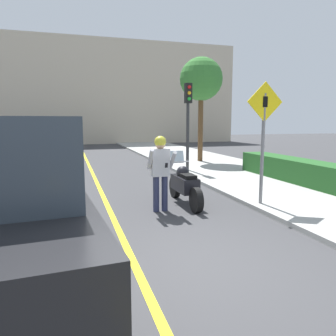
# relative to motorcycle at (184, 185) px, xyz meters

# --- Properties ---
(ground_plane) EXTENTS (80.00, 80.00, 0.00)m
(ground_plane) POSITION_rel_motorcycle_xyz_m (-1.24, -3.36, -0.49)
(ground_plane) COLOR #38383A
(sidewalk_curb) EXTENTS (4.40, 44.00, 0.10)m
(sidewalk_curb) POSITION_rel_motorcycle_xyz_m (3.56, 0.64, -0.44)
(sidewalk_curb) COLOR #9E9E99
(sidewalk_curb) RESTS_ON ground
(road_center_line) EXTENTS (0.12, 36.00, 0.01)m
(road_center_line) POSITION_rel_motorcycle_xyz_m (-1.84, 2.64, -0.49)
(road_center_line) COLOR yellow
(road_center_line) RESTS_ON ground
(building_backdrop) EXTENTS (28.00, 1.20, 9.15)m
(building_backdrop) POSITION_rel_motorcycle_xyz_m (-1.24, 22.64, 4.08)
(building_backdrop) COLOR beige
(building_backdrop) RESTS_ON ground
(motorcycle) EXTENTS (0.62, 2.12, 1.27)m
(motorcycle) POSITION_rel_motorcycle_xyz_m (0.00, 0.00, 0.00)
(motorcycle) COLOR black
(motorcycle) RESTS_ON ground
(person_biker) EXTENTS (0.59, 0.47, 1.72)m
(person_biker) POSITION_rel_motorcycle_xyz_m (-0.73, -0.43, 0.56)
(person_biker) COLOR #282D4C
(person_biker) RESTS_ON ground
(crossing_sign) EXTENTS (0.91, 0.08, 2.82)m
(crossing_sign) POSITION_rel_motorcycle_xyz_m (1.63, -0.81, 1.31)
(crossing_sign) COLOR slate
(crossing_sign) RESTS_ON sidewalk_curb
(traffic_light) EXTENTS (0.26, 0.30, 3.38)m
(traffic_light) POSITION_rel_motorcycle_xyz_m (1.81, 4.69, 1.98)
(traffic_light) COLOR #2D2D30
(traffic_light) RESTS_ON sidewalk_curb
(hedge_row) EXTENTS (0.90, 5.18, 0.71)m
(hedge_row) POSITION_rel_motorcycle_xyz_m (4.36, 1.48, -0.03)
(hedge_row) COLOR #235623
(hedge_row) RESTS_ON sidewalk_curb
(street_tree) EXTENTS (2.02, 2.02, 4.91)m
(street_tree) POSITION_rel_motorcycle_xyz_m (3.42, 7.32, 3.46)
(street_tree) COLOR brown
(street_tree) RESTS_ON sidewalk_curb
(parked_car_white) EXTENTS (1.88, 4.20, 1.68)m
(parked_car_white) POSITION_rel_motorcycle_xyz_m (-4.54, 10.71, 0.37)
(parked_car_white) COLOR black
(parked_car_white) RESTS_ON ground
(parked_car_blue) EXTENTS (1.88, 4.20, 1.68)m
(parked_car_blue) POSITION_rel_motorcycle_xyz_m (-4.35, 17.05, 0.37)
(parked_car_blue) COLOR black
(parked_car_blue) RESTS_ON ground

